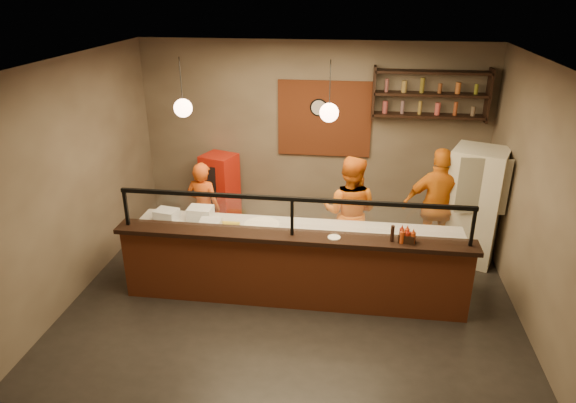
# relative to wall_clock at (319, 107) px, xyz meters

# --- Properties ---
(floor) EXTENTS (6.00, 6.00, 0.00)m
(floor) POSITION_rel_wall_clock_xyz_m (-0.10, -2.46, -2.10)
(floor) COLOR black
(floor) RESTS_ON ground
(ceiling) EXTENTS (6.00, 6.00, 0.00)m
(ceiling) POSITION_rel_wall_clock_xyz_m (-0.10, -2.46, 1.10)
(ceiling) COLOR #37302A
(ceiling) RESTS_ON wall_back
(wall_back) EXTENTS (6.00, 0.00, 6.00)m
(wall_back) POSITION_rel_wall_clock_xyz_m (-0.10, 0.04, -0.50)
(wall_back) COLOR #7D6D5B
(wall_back) RESTS_ON floor
(wall_left) EXTENTS (0.00, 5.00, 5.00)m
(wall_left) POSITION_rel_wall_clock_xyz_m (-3.10, -2.46, -0.50)
(wall_left) COLOR #7D6D5B
(wall_left) RESTS_ON floor
(wall_right) EXTENTS (0.00, 5.00, 5.00)m
(wall_right) POSITION_rel_wall_clock_xyz_m (2.90, -2.46, -0.50)
(wall_right) COLOR #7D6D5B
(wall_right) RESTS_ON floor
(wall_front) EXTENTS (6.00, 0.00, 6.00)m
(wall_front) POSITION_rel_wall_clock_xyz_m (-0.10, -4.96, -0.50)
(wall_front) COLOR #7D6D5B
(wall_front) RESTS_ON floor
(brick_patch) EXTENTS (1.60, 0.04, 1.30)m
(brick_patch) POSITION_rel_wall_clock_xyz_m (0.10, 0.01, -0.20)
(brick_patch) COLOR #974220
(brick_patch) RESTS_ON wall_back
(service_counter) EXTENTS (4.60, 0.25, 1.00)m
(service_counter) POSITION_rel_wall_clock_xyz_m (-0.10, -2.76, -1.60)
(service_counter) COLOR #974220
(service_counter) RESTS_ON floor
(counter_ledge) EXTENTS (4.70, 0.37, 0.06)m
(counter_ledge) POSITION_rel_wall_clock_xyz_m (-0.10, -2.76, -1.07)
(counter_ledge) COLOR black
(counter_ledge) RESTS_ON service_counter
(worktop_cabinet) EXTENTS (4.60, 0.75, 0.85)m
(worktop_cabinet) POSITION_rel_wall_clock_xyz_m (-0.10, -2.26, -1.68)
(worktop_cabinet) COLOR gray
(worktop_cabinet) RESTS_ON floor
(worktop) EXTENTS (4.60, 0.75, 0.05)m
(worktop) POSITION_rel_wall_clock_xyz_m (-0.10, -2.26, -1.23)
(worktop) COLOR silver
(worktop) RESTS_ON worktop_cabinet
(sneeze_guard) EXTENTS (4.50, 0.05, 0.52)m
(sneeze_guard) POSITION_rel_wall_clock_xyz_m (-0.10, -2.76, -0.73)
(sneeze_guard) COLOR white
(sneeze_guard) RESTS_ON counter_ledge
(wall_shelving) EXTENTS (1.84, 0.28, 0.85)m
(wall_shelving) POSITION_rel_wall_clock_xyz_m (1.80, -0.14, 0.30)
(wall_shelving) COLOR black
(wall_shelving) RESTS_ON wall_back
(wall_clock) EXTENTS (0.30, 0.04, 0.30)m
(wall_clock) POSITION_rel_wall_clock_xyz_m (0.00, 0.00, 0.00)
(wall_clock) COLOR black
(wall_clock) RESTS_ON wall_back
(pendant_left) EXTENTS (0.24, 0.24, 0.77)m
(pendant_left) POSITION_rel_wall_clock_xyz_m (-1.60, -2.26, 0.45)
(pendant_left) COLOR black
(pendant_left) RESTS_ON ceiling
(pendant_right) EXTENTS (0.24, 0.24, 0.77)m
(pendant_right) POSITION_rel_wall_clock_xyz_m (0.30, -2.26, 0.45)
(pendant_right) COLOR black
(pendant_right) RESTS_ON ceiling
(cook_left) EXTENTS (0.61, 0.46, 1.52)m
(cook_left) POSITION_rel_wall_clock_xyz_m (-1.68, -1.44, -1.34)
(cook_left) COLOR #D54E14
(cook_left) RESTS_ON floor
(cook_mid) EXTENTS (0.98, 0.84, 1.76)m
(cook_mid) POSITION_rel_wall_clock_xyz_m (0.61, -1.56, -1.22)
(cook_mid) COLOR orange
(cook_mid) RESTS_ON floor
(cook_right) EXTENTS (1.08, 0.46, 1.83)m
(cook_right) POSITION_rel_wall_clock_xyz_m (1.95, -1.22, -1.19)
(cook_right) COLOR orange
(cook_right) RESTS_ON floor
(fridge) EXTENTS (0.96, 0.93, 1.81)m
(fridge) POSITION_rel_wall_clock_xyz_m (2.50, -1.10, -1.20)
(fridge) COLOR #EDE5C9
(fridge) RESTS_ON floor
(red_cooler) EXTENTS (0.68, 0.65, 1.28)m
(red_cooler) POSITION_rel_wall_clock_xyz_m (-1.71, -0.31, -1.46)
(red_cooler) COLOR red
(red_cooler) RESTS_ON floor
(pizza_dough) EXTENTS (0.57, 0.57, 0.01)m
(pizza_dough) POSITION_rel_wall_clock_xyz_m (-0.60, -2.20, -1.19)
(pizza_dough) COLOR white
(pizza_dough) RESTS_ON worktop
(prep_tub_a) EXTENTS (0.35, 0.30, 0.16)m
(prep_tub_a) POSITION_rel_wall_clock_xyz_m (-1.99, -2.22, -1.12)
(prep_tub_a) COLOR white
(prep_tub_a) RESTS_ON worktop
(prep_tub_b) EXTENTS (0.35, 0.28, 0.17)m
(prep_tub_b) POSITION_rel_wall_clock_xyz_m (-1.52, -2.11, -1.11)
(prep_tub_b) COLOR white
(prep_tub_b) RESTS_ON worktop
(prep_tub_c) EXTENTS (0.31, 0.26, 0.15)m
(prep_tub_c) POSITION_rel_wall_clock_xyz_m (-1.28, -2.44, -1.13)
(prep_tub_c) COLOR silver
(prep_tub_c) RESTS_ON worktop
(rolling_pin) EXTENTS (0.35, 0.07, 0.06)m
(rolling_pin) POSITION_rel_wall_clock_xyz_m (-1.08, -2.27, -1.17)
(rolling_pin) COLOR gold
(rolling_pin) RESTS_ON worktop
(condiment_caddy) EXTENTS (0.23, 0.19, 0.11)m
(condiment_caddy) POSITION_rel_wall_clock_xyz_m (1.35, -2.76, -0.99)
(condiment_caddy) COLOR black
(condiment_caddy) RESTS_ON counter_ledge
(pepper_mill) EXTENTS (0.06, 0.06, 0.22)m
(pepper_mill) POSITION_rel_wall_clock_xyz_m (1.17, -2.77, -0.93)
(pepper_mill) COLOR black
(pepper_mill) RESTS_ON counter_ledge
(small_plate) EXTENTS (0.21, 0.21, 0.01)m
(small_plate) POSITION_rel_wall_clock_xyz_m (0.44, -2.77, -1.03)
(small_plate) COLOR white
(small_plate) RESTS_ON counter_ledge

